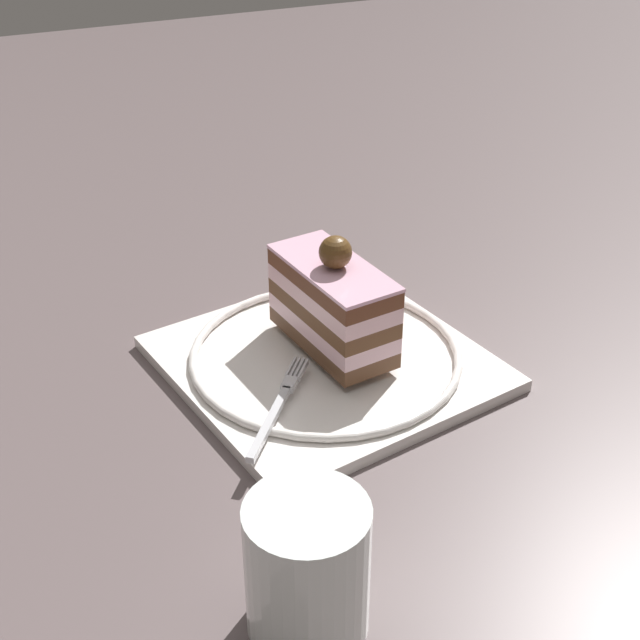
{
  "coord_description": "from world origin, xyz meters",
  "views": [
    {
      "loc": [
        0.25,
        0.57,
        0.41
      ],
      "look_at": [
        0.0,
        0.03,
        0.05
      ],
      "focal_mm": 49.93,
      "sensor_mm": 36.0,
      "label": 1
    }
  ],
  "objects_px": {
    "dessert_plate": "(320,361)",
    "fork": "(279,403)",
    "cake_slice": "(333,303)",
    "drink_glass_near": "(307,574)"
  },
  "relations": [
    {
      "from": "dessert_plate",
      "to": "fork",
      "type": "relative_size",
      "value": 2.63
    },
    {
      "from": "drink_glass_near",
      "to": "dessert_plate",
      "type": "bearing_deg",
      "value": -115.75
    },
    {
      "from": "cake_slice",
      "to": "drink_glass_near",
      "type": "relative_size",
      "value": 1.44
    },
    {
      "from": "dessert_plate",
      "to": "fork",
      "type": "xyz_separation_m",
      "value": [
        0.06,
        0.05,
        0.01
      ]
    },
    {
      "from": "cake_slice",
      "to": "drink_glass_near",
      "type": "bearing_deg",
      "value": 62.13
    },
    {
      "from": "fork",
      "to": "drink_glass_near",
      "type": "xyz_separation_m",
      "value": [
        0.05,
        0.17,
        0.02
      ]
    },
    {
      "from": "cake_slice",
      "to": "fork",
      "type": "distance_m",
      "value": 0.1
    },
    {
      "from": "dessert_plate",
      "to": "drink_glass_near",
      "type": "xyz_separation_m",
      "value": [
        0.11,
        0.23,
        0.03
      ]
    },
    {
      "from": "fork",
      "to": "drink_glass_near",
      "type": "bearing_deg",
      "value": 72.99
    },
    {
      "from": "cake_slice",
      "to": "fork",
      "type": "xyz_separation_m",
      "value": [
        0.07,
        0.06,
        -0.03
      ]
    }
  ]
}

